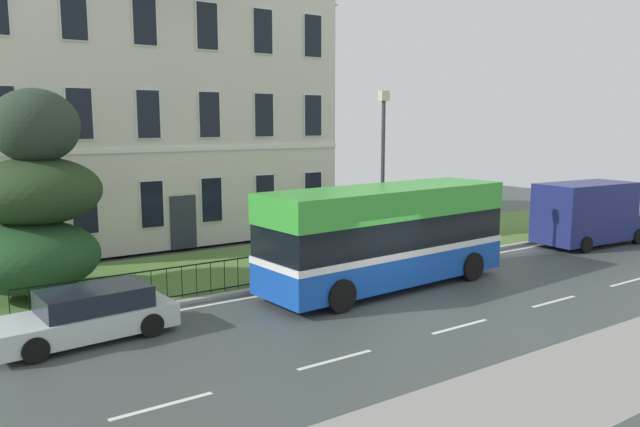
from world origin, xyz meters
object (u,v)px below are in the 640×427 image
Objects in this scene: single_decker_bus at (386,235)px; street_lamp_post at (383,164)px; evergreen_tree at (34,208)px; parked_hatchback_01 at (88,315)px; white_panel_van at (589,213)px; georgian_townhouse at (142,87)px.

street_lamp_post is (1.93, 2.50, 2.04)m from single_decker_bus.
evergreen_tree is 0.69× the size of single_decker_bus.
parked_hatchback_01 is at bearing -85.48° from evergreen_tree.
evergreen_tree is at bearing 168.46° from street_lamp_post.
white_panel_van is at bearing -12.76° from street_lamp_post.
georgian_townhouse is 14.60m from single_decker_bus.
white_panel_van is (15.00, -12.96, -5.47)m from georgian_townhouse.
single_decker_bus is (3.31, -13.26, -5.15)m from georgian_townhouse.
single_decker_bus is 1.41× the size of street_lamp_post.
parked_hatchback_01 is 11.72m from street_lamp_post.
parked_hatchback_01 is at bearing -114.41° from georgian_townhouse.
street_lamp_post reaches higher than single_decker_bus.
single_decker_bus is at bearing -174.61° from white_panel_van.
white_panel_van reaches higher than parked_hatchback_01.
white_panel_van is 10.27m from street_lamp_post.
street_lamp_post is at bearing 48.75° from single_decker_bus.
georgian_townhouse is at bearing 143.11° from white_panel_van.
parked_hatchback_01 is at bearing -169.17° from street_lamp_post.
evergreen_tree is 1.08× the size of white_panel_van.
street_lamp_post is (11.09, 2.12, 3.13)m from parked_hatchback_01.
georgian_townhouse is at bearing 116.00° from street_lamp_post.
white_panel_van is at bearing -2.11° from single_decker_bus.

